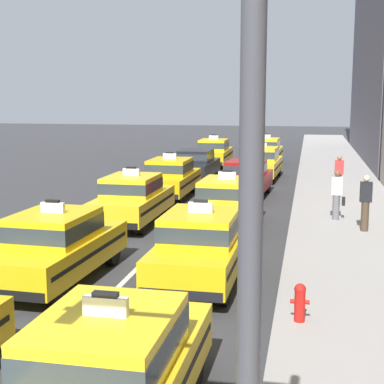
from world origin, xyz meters
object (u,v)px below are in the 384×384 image
at_px(sedan_left_fifth, 196,164).
at_px(taxi_right_sixth, 266,151).
at_px(taxi_left_second, 56,245).
at_px(taxi_left_fourth, 170,177).
at_px(taxi_right_fifth, 261,162).
at_px(pedestrian_far_corner, 366,203).
at_px(pedestrian_near_crosswalk, 339,176).
at_px(traffic_light_pole, 86,180).
at_px(fire_hydrant, 300,301).
at_px(taxi_right_nearest, 110,372).
at_px(taxi_right_third, 227,203).
at_px(taxi_right_second, 201,245).
at_px(sedan_right_fourth, 246,178).
at_px(taxi_left_sixth, 214,152).
at_px(pedestrian_mid_block, 337,195).
at_px(taxi_left_third, 133,198).

xyz_separation_m(sedan_left_fifth, taxi_right_sixth, (2.97, 7.69, 0.03)).
distance_m(taxi_left_second, taxi_left_fourth, 11.63).
xyz_separation_m(taxi_right_fifth, pedestrian_far_corner, (4.18, -11.86, 0.16)).
height_order(pedestrian_near_crosswalk, traffic_light_pole, traffic_light_pole).
relative_size(taxi_right_fifth, fire_hydrant, 6.35).
height_order(sedan_left_fifth, taxi_right_nearest, taxi_right_nearest).
distance_m(taxi_left_second, taxi_right_third, 6.90).
bearing_deg(traffic_light_pole, taxi_left_second, 115.86).
bearing_deg(taxi_right_second, taxi_right_third, 91.59).
distance_m(taxi_right_third, sedan_right_fourth, 6.18).
bearing_deg(taxi_left_sixth, pedestrian_mid_block, -66.37).
relative_size(taxi_left_sixth, pedestrian_near_crosswalk, 2.67).
bearing_deg(taxi_left_third, taxi_right_fifth, 73.80).
distance_m(taxi_right_second, traffic_light_pole, 10.30).
relative_size(taxi_left_sixth, pedestrian_mid_block, 2.73).
relative_size(taxi_left_third, fire_hydrant, 6.27).
height_order(taxi_left_fourth, sedan_left_fifth, taxi_left_fourth).
bearing_deg(sedan_left_fifth, taxi_right_nearest, -81.73).
relative_size(sedan_left_fifth, traffic_light_pole, 0.78).
xyz_separation_m(sedan_left_fifth, pedestrian_near_crosswalk, (6.88, -4.26, 0.16)).
xyz_separation_m(taxi_right_third, pedestrian_near_crosswalk, (3.78, 6.37, 0.13)).
bearing_deg(sedan_left_fifth, taxi_right_third, -73.73).
relative_size(taxi_right_nearest, pedestrian_far_corner, 2.62).
distance_m(taxi_left_fourth, pedestrian_near_crosswalk, 7.05).
relative_size(sedan_left_fifth, taxi_right_sixth, 0.94).
bearing_deg(fire_hydrant, pedestrian_near_crosswalk, 84.71).
distance_m(taxi_right_sixth, pedestrian_far_corner, 18.86).
bearing_deg(sedan_left_fifth, traffic_light_pole, -80.43).
xyz_separation_m(taxi_right_sixth, pedestrian_far_corner, (4.43, -18.33, 0.16)).
relative_size(taxi_right_second, pedestrian_near_crosswalk, 2.67).
distance_m(taxi_left_fourth, taxi_right_sixth, 13.19).
relative_size(taxi_left_fourth, taxi_right_fifth, 0.99).
bearing_deg(taxi_right_fifth, traffic_light_pole, -87.57).
bearing_deg(traffic_light_pole, taxi_right_nearest, 108.03).
bearing_deg(taxi_right_fifth, pedestrian_far_corner, -70.57).
relative_size(taxi_left_sixth, taxi_right_sixth, 0.99).
bearing_deg(taxi_left_fourth, pedestrian_near_crosswalk, 7.11).
bearing_deg(traffic_light_pole, sedan_right_fourth, 93.56).
bearing_deg(pedestrian_near_crosswalk, taxi_left_fourth, -172.89).
xyz_separation_m(taxi_left_fourth, taxi_right_sixth, (3.08, 12.82, 0.00)).
height_order(taxi_right_fifth, traffic_light_pole, traffic_light_pole).
relative_size(pedestrian_near_crosswalk, pedestrian_mid_block, 1.02).
bearing_deg(taxi_left_sixth, taxi_left_second, -89.91).
distance_m(taxi_left_fourth, taxi_right_nearest, 17.73).
bearing_deg(pedestrian_near_crosswalk, taxi_right_sixth, 108.11).
bearing_deg(taxi_right_nearest, traffic_light_pole, -71.97).
height_order(taxi_left_second, pedestrian_mid_block, taxi_left_second).
relative_size(taxi_left_third, taxi_left_sixth, 1.00).
distance_m(taxi_right_sixth, traffic_light_pole, 33.74).
bearing_deg(pedestrian_near_crosswalk, pedestrian_far_corner, -85.32).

